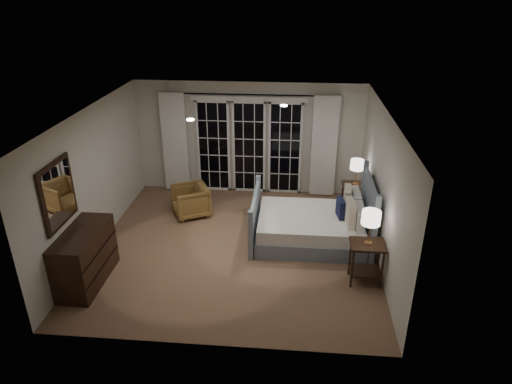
# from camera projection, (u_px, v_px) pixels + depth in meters

# --- Properties ---
(floor) EXTENTS (5.00, 5.00, 0.00)m
(floor) POSITION_uv_depth(u_px,v_px,m) (236.00, 246.00, 8.36)
(floor) COLOR brown
(floor) RESTS_ON ground
(ceiling) EXTENTS (5.00, 5.00, 0.00)m
(ceiling) POSITION_uv_depth(u_px,v_px,m) (233.00, 113.00, 7.30)
(ceiling) COLOR silver
(ceiling) RESTS_ON wall_back
(wall_left) EXTENTS (0.02, 5.00, 2.50)m
(wall_left) POSITION_uv_depth(u_px,v_px,m) (94.00, 179.00, 8.03)
(wall_left) COLOR beige
(wall_left) RESTS_ON floor
(wall_right) EXTENTS (0.02, 5.00, 2.50)m
(wall_right) POSITION_uv_depth(u_px,v_px,m) (382.00, 190.00, 7.63)
(wall_right) COLOR beige
(wall_right) RESTS_ON floor
(wall_back) EXTENTS (5.00, 0.02, 2.50)m
(wall_back) POSITION_uv_depth(u_px,v_px,m) (249.00, 139.00, 10.09)
(wall_back) COLOR beige
(wall_back) RESTS_ON floor
(wall_front) EXTENTS (5.00, 0.02, 2.50)m
(wall_front) POSITION_uv_depth(u_px,v_px,m) (207.00, 267.00, 5.57)
(wall_front) COLOR beige
(wall_front) RESTS_ON floor
(french_doors) EXTENTS (2.50, 0.04, 2.20)m
(french_doors) POSITION_uv_depth(u_px,v_px,m) (249.00, 146.00, 10.12)
(french_doors) COLOR black
(french_doors) RESTS_ON wall_back
(curtain_rod) EXTENTS (3.50, 0.03, 0.03)m
(curtain_rod) POSITION_uv_depth(u_px,v_px,m) (248.00, 95.00, 9.58)
(curtain_rod) COLOR black
(curtain_rod) RESTS_ON wall_back
(curtain_left) EXTENTS (0.55, 0.10, 2.25)m
(curtain_left) POSITION_uv_depth(u_px,v_px,m) (175.00, 143.00, 10.15)
(curtain_left) COLOR white
(curtain_left) RESTS_ON curtain_rod
(curtain_right) EXTENTS (0.55, 0.10, 2.25)m
(curtain_right) POSITION_uv_depth(u_px,v_px,m) (324.00, 147.00, 9.89)
(curtain_right) COLOR white
(curtain_right) RESTS_ON curtain_rod
(downlight_a) EXTENTS (0.12, 0.12, 0.01)m
(downlight_a) POSITION_uv_depth(u_px,v_px,m) (284.00, 106.00, 7.78)
(downlight_a) COLOR white
(downlight_a) RESTS_ON ceiling
(downlight_b) EXTENTS (0.12, 0.12, 0.01)m
(downlight_b) POSITION_uv_depth(u_px,v_px,m) (190.00, 120.00, 6.99)
(downlight_b) COLOR white
(downlight_b) RESTS_ON ceiling
(bed) EXTENTS (2.12, 1.52, 1.23)m
(bed) POSITION_uv_depth(u_px,v_px,m) (314.00, 225.00, 8.44)
(bed) COLOR gray
(bed) RESTS_ON floor
(nightstand_left) EXTENTS (0.55, 0.44, 0.71)m
(nightstand_left) POSITION_uv_depth(u_px,v_px,m) (366.00, 256.00, 7.20)
(nightstand_left) COLOR #321D10
(nightstand_left) RESTS_ON floor
(nightstand_right) EXTENTS (0.52, 0.42, 0.68)m
(nightstand_right) POSITION_uv_depth(u_px,v_px,m) (354.00, 195.00, 9.32)
(nightstand_right) COLOR #321D10
(nightstand_right) RESTS_ON floor
(lamp_left) EXTENTS (0.29, 0.29, 0.57)m
(lamp_left) POSITION_uv_depth(u_px,v_px,m) (371.00, 218.00, 6.91)
(lamp_left) COLOR tan
(lamp_left) RESTS_ON nightstand_left
(lamp_right) EXTENTS (0.27, 0.27, 0.53)m
(lamp_right) POSITION_uv_depth(u_px,v_px,m) (357.00, 165.00, 9.05)
(lamp_right) COLOR tan
(lamp_right) RESTS_ON nightstand_right
(armchair) EXTENTS (0.93, 0.92, 0.63)m
(armchair) POSITION_uv_depth(u_px,v_px,m) (191.00, 201.00, 9.37)
(armchair) COLOR brown
(armchair) RESTS_ON floor
(dresser) EXTENTS (0.55, 1.29, 0.92)m
(dresser) POSITION_uv_depth(u_px,v_px,m) (85.00, 257.00, 7.21)
(dresser) COLOR #321D10
(dresser) RESTS_ON floor
(mirror) EXTENTS (0.05, 0.85, 1.00)m
(mirror) POSITION_uv_depth(u_px,v_px,m) (58.00, 194.00, 6.76)
(mirror) COLOR #321D10
(mirror) RESTS_ON wall_left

